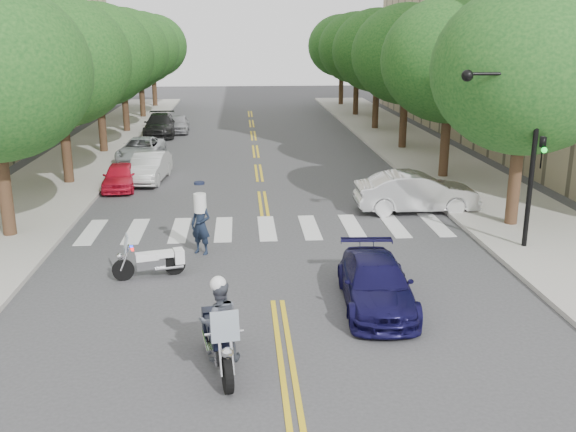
{
  "coord_description": "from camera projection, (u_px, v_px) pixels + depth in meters",
  "views": [
    {
      "loc": [
        -0.88,
        -15.53,
        6.8
      ],
      "look_at": [
        0.54,
        3.54,
        1.3
      ],
      "focal_mm": 40.0,
      "sensor_mm": 36.0,
      "label": 1
    }
  ],
  "objects": [
    {
      "name": "tree_l_1",
      "position": [
        58.0,
        62.0,
        28.08
      ],
      "size": [
        6.4,
        6.4,
        8.45
      ],
      "color": "#382316",
      "rests_on": "ground"
    },
    {
      "name": "motorcycle_parked",
      "position": [
        155.0,
        261.0,
        18.41
      ],
      "size": [
        2.04,
        0.86,
        1.34
      ],
      "rotation": [
        0.0,
        0.0,
        1.84
      ],
      "color": "black",
      "rests_on": "ground"
    },
    {
      "name": "sidewalk_right",
      "position": [
        413.0,
        148.0,
        38.58
      ],
      "size": [
        5.0,
        60.0,
        0.15
      ],
      "primitive_type": "cube",
      "color": "#9E9991",
      "rests_on": "ground"
    },
    {
      "name": "ground",
      "position": [
        277.0,
        301.0,
        16.83
      ],
      "size": [
        140.0,
        140.0,
        0.0
      ],
      "primitive_type": "plane",
      "color": "#38383A",
      "rests_on": "ground"
    },
    {
      "name": "tree_r_1",
      "position": [
        451.0,
        60.0,
        29.34
      ],
      "size": [
        6.4,
        6.4,
        8.45
      ],
      "color": "#382316",
      "rests_on": "ground"
    },
    {
      "name": "tree_l_3",
      "position": [
        122.0,
        51.0,
        43.42
      ],
      "size": [
        6.4,
        6.4,
        8.45
      ],
      "color": "#382316",
      "rests_on": "ground"
    },
    {
      "name": "parked_car_d",
      "position": [
        160.0,
        125.0,
        43.49
      ],
      "size": [
        2.3,
        5.16,
        1.47
      ],
      "primitive_type": "imported",
      "rotation": [
        0.0,
        0.0,
        0.05
      ],
      "color": "black",
      "rests_on": "ground"
    },
    {
      "name": "sidewalk_left",
      "position": [
        92.0,
        152.0,
        37.21
      ],
      "size": [
        5.0,
        60.0,
        0.15
      ],
      "primitive_type": "cube",
      "color": "#9E9991",
      "rests_on": "ground"
    },
    {
      "name": "parked_car_a",
      "position": [
        120.0,
        176.0,
        28.68
      ],
      "size": [
        1.58,
        3.5,
        1.17
      ],
      "primitive_type": "imported",
      "rotation": [
        0.0,
        0.0,
        0.06
      ],
      "color": "red",
      "rests_on": "ground"
    },
    {
      "name": "tree_r_2",
      "position": [
        407.0,
        54.0,
        37.01
      ],
      "size": [
        6.4,
        6.4,
        8.45
      ],
      "color": "#382316",
      "rests_on": "ground"
    },
    {
      "name": "sedan_blue",
      "position": [
        376.0,
        284.0,
        16.36
      ],
      "size": [
        1.97,
        4.34,
        1.23
      ],
      "primitive_type": "imported",
      "rotation": [
        0.0,
        0.0,
        -0.06
      ],
      "color": "#110E3B",
      "rests_on": "ground"
    },
    {
      "name": "tree_l_2",
      "position": [
        97.0,
        55.0,
        35.75
      ],
      "size": [
        6.4,
        6.4,
        8.45
      ],
      "color": "#382316",
      "rests_on": "ground"
    },
    {
      "name": "motorcycle_police",
      "position": [
        219.0,
        327.0,
        13.28
      ],
      "size": [
        0.95,
        2.52,
        2.07
      ],
      "rotation": [
        0.0,
        0.0,
        3.31
      ],
      "color": "black",
      "rests_on": "ground"
    },
    {
      "name": "officer_standing",
      "position": [
        201.0,
        225.0,
        20.2
      ],
      "size": [
        0.82,
        0.74,
        1.89
      ],
      "primitive_type": "imported",
      "rotation": [
        0.0,
        0.0,
        -0.54
      ],
      "color": "#151F30",
      "rests_on": "ground"
    },
    {
      "name": "tree_r_0",
      "position": [
        526.0,
        70.0,
        21.68
      ],
      "size": [
        6.4,
        6.4,
        8.45
      ],
      "color": "#382316",
      "rests_on": "ground"
    },
    {
      "name": "tree_l_4",
      "position": [
        139.0,
        48.0,
        51.08
      ],
      "size": [
        6.4,
        6.4,
        8.45
      ],
      "color": "#382316",
      "rests_on": "ground"
    },
    {
      "name": "tree_r_3",
      "position": [
        378.0,
        51.0,
        44.68
      ],
      "size": [
        6.4,
        6.4,
        8.45
      ],
      "color": "#382316",
      "rests_on": "ground"
    },
    {
      "name": "tree_l_5",
      "position": [
        152.0,
        46.0,
        58.75
      ],
      "size": [
        6.4,
        6.4,
        8.45
      ],
      "color": "#382316",
      "rests_on": "ground"
    },
    {
      "name": "traffic_signal_pole",
      "position": [
        521.0,
        136.0,
        19.71
      ],
      "size": [
        2.82,
        0.42,
        6.0
      ],
      "color": "black",
      "rests_on": "ground"
    },
    {
      "name": "parked_car_e",
      "position": [
        178.0,
        124.0,
        44.88
      ],
      "size": [
        1.59,
        3.67,
        1.23
      ],
      "primitive_type": "imported",
      "rotation": [
        0.0,
        0.0,
        0.04
      ],
      "color": "#9B9BA0",
      "rests_on": "ground"
    },
    {
      "name": "parked_car_b",
      "position": [
        149.0,
        167.0,
        30.17
      ],
      "size": [
        1.82,
        4.19,
        1.34
      ],
      "primitive_type": "imported",
      "rotation": [
        0.0,
        0.0,
        -0.1
      ],
      "color": "silver",
      "rests_on": "ground"
    },
    {
      "name": "tree_r_4",
      "position": [
        357.0,
        48.0,
        52.35
      ],
      "size": [
        6.4,
        6.4,
        8.45
      ],
      "color": "#382316",
      "rests_on": "ground"
    },
    {
      "name": "convertible",
      "position": [
        416.0,
        192.0,
        25.0
      ],
      "size": [
        4.74,
        1.67,
        1.56
      ],
      "primitive_type": "imported",
      "rotation": [
        0.0,
        0.0,
        1.57
      ],
      "color": "silver",
      "rests_on": "ground"
    },
    {
      "name": "tree_r_5",
      "position": [
        342.0,
        46.0,
        60.01
      ],
      "size": [
        6.4,
        6.4,
        8.45
      ],
      "color": "#382316",
      "rests_on": "ground"
    },
    {
      "name": "parked_car_c",
      "position": [
        141.0,
        150.0,
        34.89
      ],
      "size": [
        2.36,
        4.67,
        1.27
      ],
      "primitive_type": "imported",
      "rotation": [
        0.0,
        0.0,
        -0.06
      ],
      "color": "#B0B3B8",
      "rests_on": "ground"
    }
  ]
}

